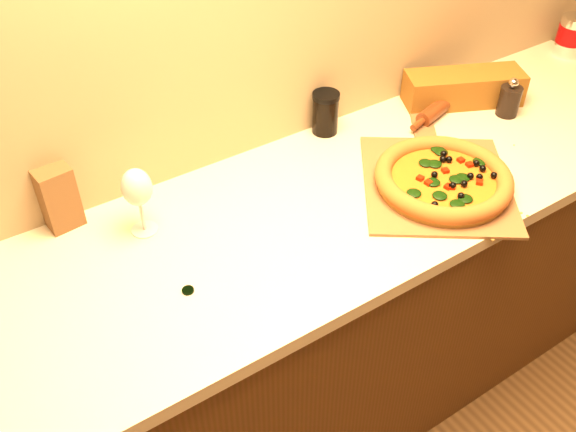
{
  "coord_description": "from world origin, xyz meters",
  "views": [
    {
      "loc": [
        -0.72,
        0.37,
        1.99
      ],
      "look_at": [
        -0.05,
        1.38,
        0.96
      ],
      "focal_mm": 40.0,
      "sensor_mm": 36.0,
      "label": 1
    }
  ],
  "objects_px": {
    "pizza_peel": "(436,180)",
    "pepper_grinder": "(509,100)",
    "pizza": "(443,179)",
    "rolling_pin": "(442,105)",
    "dark_jar": "(325,113)",
    "wine_glass": "(137,189)",
    "coffee_canister": "(572,35)"
  },
  "relations": [
    {
      "from": "rolling_pin",
      "to": "wine_glass",
      "type": "xyz_separation_m",
      "value": [
        -1.04,
        -0.01,
        0.11
      ]
    },
    {
      "from": "rolling_pin",
      "to": "dark_jar",
      "type": "relative_size",
      "value": 2.63
    },
    {
      "from": "rolling_pin",
      "to": "coffee_canister",
      "type": "bearing_deg",
      "value": 3.81
    },
    {
      "from": "rolling_pin",
      "to": "dark_jar",
      "type": "xyz_separation_m",
      "value": [
        -0.38,
        0.11,
        0.04
      ]
    },
    {
      "from": "wine_glass",
      "to": "dark_jar",
      "type": "bearing_deg",
      "value": 10.44
    },
    {
      "from": "pizza",
      "to": "dark_jar",
      "type": "distance_m",
      "value": 0.42
    },
    {
      "from": "wine_glass",
      "to": "pizza_peel",
      "type": "bearing_deg",
      "value": -18.57
    },
    {
      "from": "wine_glass",
      "to": "pepper_grinder",
      "type": "bearing_deg",
      "value": -5.7
    },
    {
      "from": "pizza_peel",
      "to": "rolling_pin",
      "type": "relative_size",
      "value": 1.78
    },
    {
      "from": "pizza_peel",
      "to": "coffee_canister",
      "type": "bearing_deg",
      "value": 53.52
    },
    {
      "from": "coffee_canister",
      "to": "dark_jar",
      "type": "xyz_separation_m",
      "value": [
        -1.06,
        0.07,
        -0.01
      ]
    },
    {
      "from": "rolling_pin",
      "to": "pizza",
      "type": "bearing_deg",
      "value": -133.73
    },
    {
      "from": "pizza",
      "to": "coffee_canister",
      "type": "relative_size",
      "value": 2.62
    },
    {
      "from": "rolling_pin",
      "to": "wine_glass",
      "type": "distance_m",
      "value": 1.04
    },
    {
      "from": "coffee_canister",
      "to": "pizza",
      "type": "bearing_deg",
      "value": -160.42
    },
    {
      "from": "rolling_pin",
      "to": "dark_jar",
      "type": "distance_m",
      "value": 0.4
    },
    {
      "from": "pizza_peel",
      "to": "dark_jar",
      "type": "height_order",
      "value": "dark_jar"
    },
    {
      "from": "pepper_grinder",
      "to": "coffee_canister",
      "type": "bearing_deg",
      "value": 18.39
    },
    {
      "from": "wine_glass",
      "to": "dark_jar",
      "type": "relative_size",
      "value": 1.42
    },
    {
      "from": "pizza_peel",
      "to": "pizza",
      "type": "height_order",
      "value": "pizza"
    },
    {
      "from": "pizza",
      "to": "dark_jar",
      "type": "relative_size",
      "value": 2.82
    },
    {
      "from": "pepper_grinder",
      "to": "coffee_canister",
      "type": "distance_m",
      "value": 0.55
    },
    {
      "from": "pizza_peel",
      "to": "wine_glass",
      "type": "height_order",
      "value": "wine_glass"
    },
    {
      "from": "pizza",
      "to": "pepper_grinder",
      "type": "xyz_separation_m",
      "value": [
        0.45,
        0.17,
        0.02
      ]
    },
    {
      "from": "pepper_grinder",
      "to": "dark_jar",
      "type": "relative_size",
      "value": 0.97
    },
    {
      "from": "pizza_peel",
      "to": "coffee_canister",
      "type": "distance_m",
      "value": 1.01
    },
    {
      "from": "pizza",
      "to": "wine_glass",
      "type": "distance_m",
      "value": 0.81
    },
    {
      "from": "pepper_grinder",
      "to": "dark_jar",
      "type": "xyz_separation_m",
      "value": [
        -0.55,
        0.24,
        0.01
      ]
    },
    {
      "from": "rolling_pin",
      "to": "coffee_canister",
      "type": "height_order",
      "value": "coffee_canister"
    },
    {
      "from": "pizza",
      "to": "wine_glass",
      "type": "relative_size",
      "value": 1.99
    },
    {
      "from": "pizza_peel",
      "to": "pepper_grinder",
      "type": "relative_size",
      "value": 4.83
    },
    {
      "from": "pizza_peel",
      "to": "pepper_grinder",
      "type": "bearing_deg",
      "value": 52.95
    }
  ]
}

